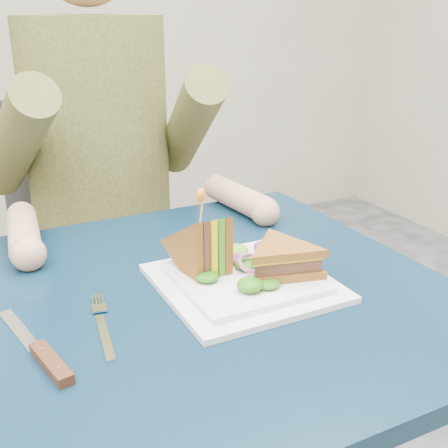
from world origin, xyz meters
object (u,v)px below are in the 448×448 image
chair (98,245)px  knife (45,357)px  plate (244,281)px  sandwich_upright (202,250)px  sandwich_flat (282,259)px  diner (98,114)px  table (204,332)px  fork (103,326)px

chair → knife: size_ratio=4.22×
plate → sandwich_upright: 0.08m
chair → plate: bearing=-85.1°
plate → sandwich_upright: bearing=139.2°
sandwich_upright → plate: bearing=-40.8°
sandwich_flat → diner: bearing=100.6°
table → fork: (-0.17, -0.04, 0.08)m
diner → fork: diner is taller
plate → sandwich_upright: size_ratio=1.79×
table → plate: bearing=-17.7°
sandwich_flat → plate: bearing=155.6°
table → plate: 0.11m
table → plate: size_ratio=2.88×
table → plate: plate is taller
table → knife: knife is taller
plate → fork: size_ratio=1.45×
table → fork: size_ratio=4.19×
sandwich_upright → knife: 0.29m
plate → sandwich_flat: (0.05, -0.02, 0.04)m
sandwich_upright → fork: size_ratio=0.81×
diner → knife: 0.73m
sandwich_flat → table: bearing=159.0°
diner → sandwich_flat: (0.12, -0.62, -0.14)m
chair → diner: (-0.00, -0.11, 0.37)m
plate → fork: (-0.23, -0.02, -0.01)m
diner → chair: bearing=90.0°
plate → fork: plate is taller
chair → fork: chair is taller
plate → knife: size_ratio=1.18×
diner → knife: (-0.26, -0.66, -0.18)m
diner → sandwich_upright: (0.01, -0.55, -0.13)m
diner → fork: bearing=-105.6°
table → sandwich_upright: sandwich_upright is taller
diner → sandwich_flat: size_ratio=4.32×
fork → diner: bearing=74.4°
table → diner: size_ratio=1.01×
knife → fork: bearing=26.9°
table → sandwich_upright: (0.01, 0.03, 0.13)m
fork → knife: size_ratio=0.81×
sandwich_flat → fork: size_ratio=0.96×
knife → diner: bearing=68.7°
diner → plate: diner is taller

